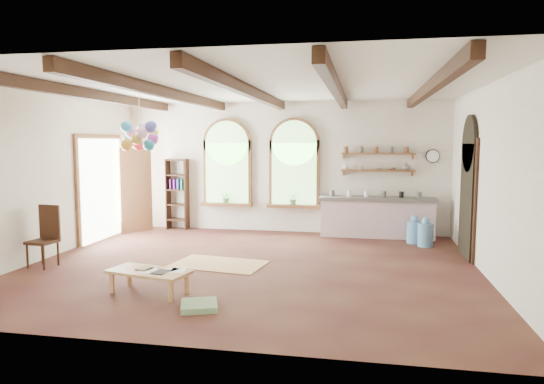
% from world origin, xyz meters
% --- Properties ---
extents(floor, '(8.00, 8.00, 0.00)m').
position_xyz_m(floor, '(0.00, 0.00, 0.00)').
color(floor, brown).
rests_on(floor, ground).
extents(ceiling_beams, '(6.20, 6.80, 0.18)m').
position_xyz_m(ceiling_beams, '(0.00, 0.00, 3.10)').
color(ceiling_beams, '#361C11').
rests_on(ceiling_beams, ceiling).
extents(window_left, '(1.30, 0.28, 2.20)m').
position_xyz_m(window_left, '(-1.40, 3.43, 1.63)').
color(window_left, brown).
rests_on(window_left, floor).
extents(window_right, '(1.30, 0.28, 2.20)m').
position_xyz_m(window_right, '(0.30, 3.43, 1.63)').
color(window_right, brown).
rests_on(window_right, floor).
extents(left_doorway, '(0.10, 1.90, 2.50)m').
position_xyz_m(left_doorway, '(-3.95, 1.80, 1.15)').
color(left_doorway, brown).
rests_on(left_doorway, floor).
extents(right_doorway, '(0.10, 1.30, 2.40)m').
position_xyz_m(right_doorway, '(3.95, 1.50, 1.10)').
color(right_doorway, black).
rests_on(right_doorway, floor).
extents(kitchen_counter, '(2.68, 0.62, 0.94)m').
position_xyz_m(kitchen_counter, '(2.30, 3.20, 0.48)').
color(kitchen_counter, beige).
rests_on(kitchen_counter, floor).
extents(wall_shelf_lower, '(1.70, 0.24, 0.04)m').
position_xyz_m(wall_shelf_lower, '(2.30, 3.38, 1.55)').
color(wall_shelf_lower, brown).
rests_on(wall_shelf_lower, wall_back).
extents(wall_shelf_upper, '(1.70, 0.24, 0.04)m').
position_xyz_m(wall_shelf_upper, '(2.30, 3.38, 1.95)').
color(wall_shelf_upper, brown).
rests_on(wall_shelf_upper, wall_back).
extents(wall_clock, '(0.32, 0.04, 0.32)m').
position_xyz_m(wall_clock, '(3.55, 3.45, 1.90)').
color(wall_clock, black).
rests_on(wall_clock, wall_back).
extents(bookshelf, '(0.53, 0.32, 1.80)m').
position_xyz_m(bookshelf, '(-2.70, 3.32, 0.90)').
color(bookshelf, '#361C11').
rests_on(bookshelf, floor).
extents(coffee_table, '(1.31, 0.81, 0.35)m').
position_xyz_m(coffee_table, '(-1.12, -1.80, 0.31)').
color(coffee_table, tan).
rests_on(coffee_table, floor).
extents(side_chair, '(0.48, 0.48, 1.10)m').
position_xyz_m(side_chair, '(-3.65, -0.71, 0.32)').
color(side_chair, '#361C11').
rests_on(side_chair, floor).
extents(floor_mat, '(1.77, 1.24, 0.02)m').
position_xyz_m(floor_mat, '(-0.60, 0.01, 0.01)').
color(floor_mat, tan).
rests_on(floor_mat, floor).
extents(floor_cushion, '(0.61, 0.61, 0.08)m').
position_xyz_m(floor_cushion, '(-0.18, -2.30, 0.04)').
color(floor_cushion, '#6F9264').
rests_on(floor_cushion, floor).
extents(water_jug_a, '(0.33, 0.33, 0.63)m').
position_xyz_m(water_jug_a, '(3.10, 2.62, 0.27)').
color(water_jug_a, '#619BD0').
rests_on(water_jug_a, floor).
extents(water_jug_b, '(0.33, 0.33, 0.63)m').
position_xyz_m(water_jug_b, '(3.30, 2.30, 0.27)').
color(water_jug_b, '#619BD0').
rests_on(water_jug_b, floor).
extents(balloon_cluster, '(0.85, 0.85, 1.15)m').
position_xyz_m(balloon_cluster, '(-2.46, 0.80, 2.35)').
color(balloon_cluster, white).
rests_on(balloon_cluster, floor).
extents(table_book, '(0.23, 0.29, 0.02)m').
position_xyz_m(table_book, '(-1.31, -1.72, 0.36)').
color(table_book, olive).
rests_on(table_book, coffee_table).
extents(tablet, '(0.22, 0.29, 0.01)m').
position_xyz_m(tablet, '(-0.91, -1.87, 0.35)').
color(tablet, black).
rests_on(tablet, coffee_table).
extents(potted_plant_left, '(0.27, 0.23, 0.30)m').
position_xyz_m(potted_plant_left, '(-1.40, 3.32, 0.85)').
color(potted_plant_left, '#598C4C').
rests_on(potted_plant_left, window_left).
extents(potted_plant_right, '(0.27, 0.23, 0.30)m').
position_xyz_m(potted_plant_right, '(0.30, 3.32, 0.85)').
color(potted_plant_right, '#598C4C').
rests_on(potted_plant_right, window_right).
extents(shelf_cup_a, '(0.12, 0.10, 0.10)m').
position_xyz_m(shelf_cup_a, '(1.55, 3.38, 1.62)').
color(shelf_cup_a, white).
rests_on(shelf_cup_a, wall_shelf_lower).
extents(shelf_cup_b, '(0.10, 0.10, 0.09)m').
position_xyz_m(shelf_cup_b, '(1.90, 3.38, 1.62)').
color(shelf_cup_b, beige).
rests_on(shelf_cup_b, wall_shelf_lower).
extents(shelf_bowl_a, '(0.22, 0.22, 0.05)m').
position_xyz_m(shelf_bowl_a, '(2.25, 3.38, 1.60)').
color(shelf_bowl_a, beige).
rests_on(shelf_bowl_a, wall_shelf_lower).
extents(shelf_bowl_b, '(0.20, 0.20, 0.06)m').
position_xyz_m(shelf_bowl_b, '(2.60, 3.38, 1.60)').
color(shelf_bowl_b, '#8C664C').
rests_on(shelf_bowl_b, wall_shelf_lower).
extents(shelf_vase, '(0.18, 0.18, 0.19)m').
position_xyz_m(shelf_vase, '(2.95, 3.38, 1.67)').
color(shelf_vase, slate).
rests_on(shelf_vase, wall_shelf_lower).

